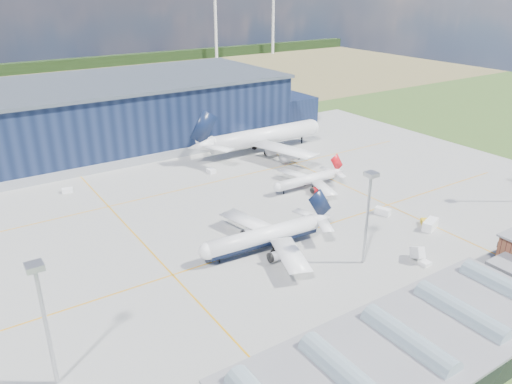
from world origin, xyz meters
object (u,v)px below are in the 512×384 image
(gse_cart_a, at_px, (211,171))
(gse_cart_b, at_px, (67,190))
(light_mast_west, at_px, (42,306))
(hangar, at_px, (137,113))
(gse_van_b, at_px, (383,211))
(gse_tug_b, at_px, (426,223))
(airliner_widebody, at_px, (264,127))
(airliner_navy, at_px, (263,228))
(light_mast_center, at_px, (369,204))
(gse_van_a, at_px, (430,225))
(airstair, at_px, (417,256))
(airliner_red, at_px, (307,175))

(gse_cart_a, xyz_separation_m, gse_cart_b, (-46.61, 9.44, -0.02))
(light_mast_west, xyz_separation_m, gse_cart_a, (69.30, 73.39, -14.70))
(hangar, bearing_deg, gse_van_b, -74.06)
(gse_tug_b, bearing_deg, airliner_widebody, 127.71)
(airliner_navy, height_order, gse_van_b, airliner_navy)
(light_mast_center, bearing_deg, airliner_navy, 132.35)
(light_mast_center, distance_m, gse_van_a, 31.33)
(gse_van_b, height_order, airstair, airstair)
(airliner_widebody, bearing_deg, gse_tug_b, -89.56)
(gse_tug_b, bearing_deg, hangar, 144.00)
(light_mast_center, xyz_separation_m, gse_van_b, (23.80, 16.30, -14.43))
(light_mast_west, height_order, gse_van_a, light_mast_west)
(airliner_red, distance_m, gse_van_b, 28.21)
(hangar, relative_size, gse_van_b, 33.25)
(airliner_widebody, height_order, gse_cart_b, airliner_widebody)
(airliner_widebody, relative_size, gse_cart_b, 18.25)
(light_mast_west, distance_m, airstair, 82.88)
(gse_van_a, relative_size, gse_van_b, 1.34)
(hangar, height_order, gse_van_b, hangar)
(hangar, bearing_deg, gse_cart_b, -133.70)
(airliner_widebody, bearing_deg, gse_van_a, -90.20)
(light_mast_center, xyz_separation_m, airliner_red, (17.85, 43.64, -10.79))
(gse_cart_b, bearing_deg, airliner_widebody, -77.50)
(airliner_navy, height_order, gse_cart_b, airliner_navy)
(airliner_navy, bearing_deg, gse_van_b, -178.68)
(gse_tug_b, bearing_deg, airliner_red, 142.99)
(gse_cart_b, bearing_deg, airliner_red, -108.47)
(light_mast_center, height_order, gse_cart_b, light_mast_center)
(airliner_red, height_order, gse_cart_b, airliner_red)
(gse_van_a, xyz_separation_m, gse_van_b, (-4.01, 13.43, -0.28))
(airliner_widebody, bearing_deg, gse_cart_a, -161.94)
(light_mast_center, xyz_separation_m, gse_van_a, (27.80, 2.88, -14.15))
(airliner_red, height_order, gse_van_b, airliner_red)
(airliner_navy, height_order, gse_tug_b, airliner_navy)
(gse_van_b, bearing_deg, hangar, 85.10)
(gse_cart_a, distance_m, airstair, 80.64)
(light_mast_west, relative_size, gse_cart_a, 6.81)
(light_mast_center, distance_m, airliner_navy, 26.01)
(hangar, relative_size, gse_cart_a, 42.96)
(gse_tug_b, height_order, gse_van_b, gse_van_b)
(light_mast_west, height_order, airstair, light_mast_west)
(gse_van_a, bearing_deg, light_mast_west, 72.21)
(hangar, relative_size, light_mast_west, 6.30)
(light_mast_west, bearing_deg, hangar, 63.29)
(light_mast_center, bearing_deg, airstair, -28.94)
(light_mast_center, height_order, airliner_navy, light_mast_center)
(light_mast_center, bearing_deg, airliner_widebody, 71.21)
(airliner_widebody, distance_m, gse_cart_b, 76.01)
(airliner_red, bearing_deg, gse_van_b, 103.01)
(gse_tug_b, bearing_deg, gse_van_b, 150.74)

